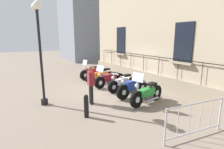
{
  "coord_description": "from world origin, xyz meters",
  "views": [
    {
      "loc": [
        5.15,
        8.06,
        2.81
      ],
      "look_at": [
        0.26,
        0.0,
        0.8
      ],
      "focal_mm": 28.31,
      "sensor_mm": 36.0,
      "label": 1
    }
  ],
  "objects_px": {
    "motorcycle_maroon": "(110,79)",
    "lamppost": "(39,34)",
    "bollard": "(86,106)",
    "pedestrian_standing": "(91,83)",
    "motorcycle_blue": "(133,88)",
    "motorcycle_red": "(93,72)",
    "motorcycle_silver": "(123,83)",
    "crowd_barrier": "(195,119)",
    "motorcycle_orange": "(101,76)",
    "motorcycle_green": "(147,94)"
  },
  "relations": [
    {
      "from": "motorcycle_maroon",
      "to": "lamppost",
      "type": "xyz_separation_m",
      "value": [
        3.78,
        0.99,
        2.47
      ]
    },
    {
      "from": "motorcycle_maroon",
      "to": "motorcycle_orange",
      "type": "bearing_deg",
      "value": -91.59
    },
    {
      "from": "motorcycle_orange",
      "to": "bollard",
      "type": "relative_size",
      "value": 2.44
    },
    {
      "from": "bollard",
      "to": "crowd_barrier",
      "type": "bearing_deg",
      "value": 127.14
    },
    {
      "from": "motorcycle_maroon",
      "to": "crowd_barrier",
      "type": "relative_size",
      "value": 1.01
    },
    {
      "from": "lamppost",
      "to": "pedestrian_standing",
      "type": "relative_size",
      "value": 2.48
    },
    {
      "from": "bollard",
      "to": "pedestrian_standing",
      "type": "bearing_deg",
      "value": -122.28
    },
    {
      "from": "motorcycle_orange",
      "to": "lamppost",
      "type": "distance_m",
      "value": 5.06
    },
    {
      "from": "lamppost",
      "to": "motorcycle_red",
      "type": "bearing_deg",
      "value": -139.41
    },
    {
      "from": "motorcycle_silver",
      "to": "motorcycle_maroon",
      "type": "bearing_deg",
      "value": -80.45
    },
    {
      "from": "motorcycle_red",
      "to": "crowd_barrier",
      "type": "bearing_deg",
      "value": 85.25
    },
    {
      "from": "motorcycle_silver",
      "to": "pedestrian_standing",
      "type": "bearing_deg",
      "value": 21.02
    },
    {
      "from": "motorcycle_blue",
      "to": "bollard",
      "type": "bearing_deg",
      "value": 18.36
    },
    {
      "from": "motorcycle_silver",
      "to": "pedestrian_standing",
      "type": "distance_m",
      "value": 2.44
    },
    {
      "from": "motorcycle_blue",
      "to": "lamppost",
      "type": "height_order",
      "value": "lamppost"
    },
    {
      "from": "motorcycle_red",
      "to": "motorcycle_green",
      "type": "height_order",
      "value": "motorcycle_green"
    },
    {
      "from": "motorcycle_red",
      "to": "pedestrian_standing",
      "type": "relative_size",
      "value": 1.25
    },
    {
      "from": "motorcycle_red",
      "to": "crowd_barrier",
      "type": "xyz_separation_m",
      "value": [
        0.67,
        8.1,
        0.12
      ]
    },
    {
      "from": "motorcycle_red",
      "to": "lamppost",
      "type": "xyz_separation_m",
      "value": [
        3.82,
        3.27,
        2.48
      ]
    },
    {
      "from": "bollard",
      "to": "pedestrian_standing",
      "type": "xyz_separation_m",
      "value": [
        -0.7,
        -1.1,
        0.51
      ]
    },
    {
      "from": "bollard",
      "to": "motorcycle_blue",
      "type": "bearing_deg",
      "value": -161.64
    },
    {
      "from": "motorcycle_orange",
      "to": "motorcycle_blue",
      "type": "distance_m",
      "value": 3.29
    },
    {
      "from": "motorcycle_orange",
      "to": "motorcycle_maroon",
      "type": "distance_m",
      "value": 1.17
    },
    {
      "from": "motorcycle_silver",
      "to": "pedestrian_standing",
      "type": "height_order",
      "value": "pedestrian_standing"
    },
    {
      "from": "motorcycle_blue",
      "to": "motorcycle_green",
      "type": "xyz_separation_m",
      "value": [
        0.06,
        1.05,
        0.02
      ]
    },
    {
      "from": "motorcycle_silver",
      "to": "crowd_barrier",
      "type": "distance_m",
      "value": 4.81
    },
    {
      "from": "motorcycle_blue",
      "to": "lamppost",
      "type": "bearing_deg",
      "value": -16.53
    },
    {
      "from": "lamppost",
      "to": "pedestrian_standing",
      "type": "distance_m",
      "value": 2.8
    },
    {
      "from": "motorcycle_red",
      "to": "bollard",
      "type": "bearing_deg",
      "value": 62.42
    },
    {
      "from": "motorcycle_orange",
      "to": "crowd_barrier",
      "type": "height_order",
      "value": "crowd_barrier"
    },
    {
      "from": "motorcycle_red",
      "to": "motorcycle_blue",
      "type": "xyz_separation_m",
      "value": [
        0.01,
        4.4,
        -0.01
      ]
    },
    {
      "from": "motorcycle_blue",
      "to": "motorcycle_green",
      "type": "bearing_deg",
      "value": 86.99
    },
    {
      "from": "motorcycle_blue",
      "to": "pedestrian_standing",
      "type": "relative_size",
      "value": 1.19
    },
    {
      "from": "lamppost",
      "to": "motorcycle_maroon",
      "type": "bearing_deg",
      "value": -165.36
    },
    {
      "from": "motorcycle_silver",
      "to": "motorcycle_green",
      "type": "relative_size",
      "value": 0.97
    },
    {
      "from": "motorcycle_orange",
      "to": "pedestrian_standing",
      "type": "bearing_deg",
      "value": 56.22
    },
    {
      "from": "lamppost",
      "to": "motorcycle_blue",
      "type": "bearing_deg",
      "value": 163.47
    },
    {
      "from": "motorcycle_maroon",
      "to": "lamppost",
      "type": "height_order",
      "value": "lamppost"
    },
    {
      "from": "crowd_barrier",
      "to": "pedestrian_standing",
      "type": "distance_m",
      "value": 4.15
    },
    {
      "from": "motorcycle_silver",
      "to": "bollard",
      "type": "height_order",
      "value": "motorcycle_silver"
    },
    {
      "from": "lamppost",
      "to": "crowd_barrier",
      "type": "height_order",
      "value": "lamppost"
    },
    {
      "from": "motorcycle_maroon",
      "to": "motorcycle_red",
      "type": "bearing_deg",
      "value": -90.97
    },
    {
      "from": "motorcycle_silver",
      "to": "bollard",
      "type": "xyz_separation_m",
      "value": [
        2.92,
        1.96,
        0.02
      ]
    },
    {
      "from": "motorcycle_green",
      "to": "lamppost",
      "type": "height_order",
      "value": "lamppost"
    },
    {
      "from": "motorcycle_silver",
      "to": "lamppost",
      "type": "relative_size",
      "value": 0.48
    },
    {
      "from": "motorcycle_green",
      "to": "pedestrian_standing",
      "type": "xyz_separation_m",
      "value": [
        2.02,
        -1.24,
        0.48
      ]
    },
    {
      "from": "lamppost",
      "to": "bollard",
      "type": "bearing_deg",
      "value": 116.93
    },
    {
      "from": "motorcycle_orange",
      "to": "motorcycle_silver",
      "type": "distance_m",
      "value": 2.26
    },
    {
      "from": "lamppost",
      "to": "bollard",
      "type": "xyz_separation_m",
      "value": [
        -1.04,
        2.05,
        -2.49
      ]
    },
    {
      "from": "motorcycle_maroon",
      "to": "pedestrian_standing",
      "type": "xyz_separation_m",
      "value": [
        2.04,
        1.93,
        0.49
      ]
    }
  ]
}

